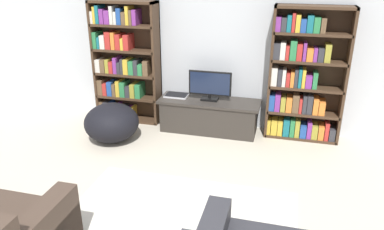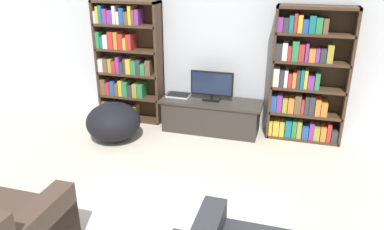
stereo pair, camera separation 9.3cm
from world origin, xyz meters
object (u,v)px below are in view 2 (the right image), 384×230
at_px(laptop, 179,95).
at_px(beanbag_ottoman, 113,122).
at_px(bookshelf_left, 126,62).
at_px(television, 212,85).
at_px(tv_stand, 211,116).
at_px(bookshelf_right, 305,79).

xyz_separation_m(laptop, beanbag_ottoman, (-0.72, -0.70, -0.22)).
distance_m(laptop, beanbag_ottoman, 1.03).
distance_m(bookshelf_left, television, 1.38).
xyz_separation_m(bookshelf_left, beanbag_ottoman, (0.13, -0.78, -0.64)).
bearing_deg(laptop, bookshelf_left, 175.05).
distance_m(television, laptop, 0.55).
height_order(tv_stand, laptop, laptop).
relative_size(television, beanbag_ottoman, 0.82).
bearing_deg(beanbag_ottoman, laptop, 44.24).
bearing_deg(bookshelf_right, bookshelf_left, 179.98).
height_order(laptop, beanbag_ottoman, beanbag_ottoman).
bearing_deg(bookshelf_left, tv_stand, -5.43).
distance_m(television, beanbag_ottoman, 1.46).
height_order(bookshelf_left, laptop, bookshelf_left).
relative_size(tv_stand, beanbag_ottoman, 1.95).
xyz_separation_m(tv_stand, laptop, (-0.51, 0.06, 0.25)).
height_order(bookshelf_left, beanbag_ottoman, bookshelf_left).
height_order(television, laptop, television).
bearing_deg(laptop, tv_stand, -6.24).
xyz_separation_m(bookshelf_right, television, (-1.25, -0.11, -0.16)).
xyz_separation_m(bookshelf_right, tv_stand, (-1.25, -0.13, -0.61)).
xyz_separation_m(bookshelf_left, tv_stand, (1.36, -0.13, -0.66)).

